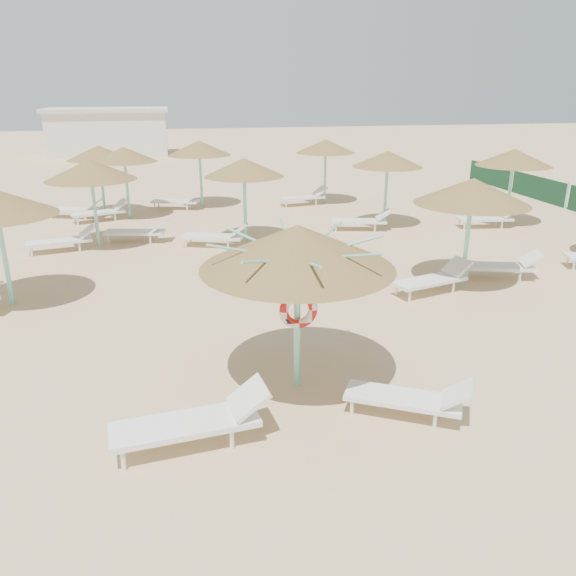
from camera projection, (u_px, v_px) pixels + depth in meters
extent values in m
plane|color=tan|center=(297.00, 390.00, 9.37)|extent=(120.00, 120.00, 0.00)
cylinder|color=#7CD8C6|center=(297.00, 321.00, 9.17)|extent=(0.11, 0.11, 2.33)
cone|color=brown|center=(298.00, 247.00, 8.73)|extent=(3.10, 3.10, 0.70)
cylinder|color=#7CD8C6|center=(297.00, 262.00, 8.82)|extent=(0.20, 0.20, 0.12)
cylinder|color=#7CD8C6|center=(341.00, 247.00, 8.88)|extent=(1.40, 0.04, 0.36)
cylinder|color=#7CD8C6|center=(321.00, 240.00, 9.31)|extent=(1.02, 1.02, 0.36)
cylinder|color=#7CD8C6|center=(288.00, 238.00, 9.41)|extent=(0.04, 1.40, 0.36)
cylinder|color=#7CD8C6|center=(261.00, 243.00, 9.12)|extent=(1.02, 1.02, 0.36)
cylinder|color=#7CD8C6|center=(252.00, 252.00, 8.61)|extent=(1.40, 0.04, 0.36)
cylinder|color=#7CD8C6|center=(271.00, 261.00, 8.19)|extent=(1.02, 1.02, 0.36)
cylinder|color=#7CD8C6|center=(308.00, 263.00, 8.09)|extent=(0.04, 1.40, 0.36)
cylinder|color=#7CD8C6|center=(338.00, 257.00, 8.38)|extent=(1.02, 1.02, 0.36)
torus|color=red|center=(298.00, 310.00, 8.99)|extent=(0.63, 0.15, 0.63)
cylinder|color=white|center=(123.00, 460.00, 7.38)|extent=(0.07, 0.07, 0.30)
cylinder|color=white|center=(121.00, 437.00, 7.87)|extent=(0.07, 0.07, 0.30)
cylinder|color=white|center=(232.00, 439.00, 7.82)|extent=(0.07, 0.07, 0.30)
cylinder|color=white|center=(223.00, 419.00, 8.30)|extent=(0.07, 0.07, 0.30)
cube|color=white|center=(185.00, 425.00, 7.82)|extent=(2.13, 0.92, 0.09)
cube|color=white|center=(249.00, 397.00, 8.00)|extent=(0.60, 0.71, 0.40)
cylinder|color=white|center=(352.00, 408.00, 8.63)|extent=(0.06, 0.06, 0.26)
cylinder|color=white|center=(358.00, 393.00, 9.04)|extent=(0.06, 0.06, 0.26)
cylinder|color=white|center=(435.00, 421.00, 8.28)|extent=(0.06, 0.06, 0.26)
cylinder|color=white|center=(437.00, 405.00, 8.69)|extent=(0.06, 0.06, 0.26)
cube|color=white|center=(403.00, 398.00, 8.57)|extent=(1.81, 1.35, 0.07)
cube|color=white|center=(457.00, 394.00, 8.28)|extent=(0.66, 0.70, 0.34)
cylinder|color=#7CD8C6|center=(5.00, 257.00, 12.67)|extent=(0.11, 0.11, 2.30)
cylinder|color=#7CD8C6|center=(95.00, 210.00, 17.34)|extent=(0.11, 0.11, 2.30)
cone|color=brown|center=(90.00, 170.00, 16.92)|extent=(2.73, 2.73, 0.61)
cylinder|color=#7CD8C6|center=(91.00, 178.00, 17.00)|extent=(0.20, 0.20, 0.12)
cylinder|color=white|center=(31.00, 252.00, 16.59)|extent=(0.06, 0.06, 0.28)
cylinder|color=white|center=(31.00, 248.00, 17.02)|extent=(0.06, 0.06, 0.28)
cylinder|color=white|center=(80.00, 247.00, 17.10)|extent=(0.06, 0.06, 0.28)
cylinder|color=white|center=(78.00, 243.00, 17.53)|extent=(0.06, 0.06, 0.28)
cube|color=white|center=(59.00, 241.00, 17.05)|extent=(1.99, 1.01, 0.08)
cube|color=white|center=(87.00, 231.00, 17.29)|extent=(0.60, 0.69, 0.36)
cylinder|color=white|center=(108.00, 239.00, 17.94)|extent=(0.06, 0.06, 0.28)
cylinder|color=white|center=(113.00, 236.00, 18.41)|extent=(0.06, 0.06, 0.28)
cylinder|color=white|center=(150.00, 240.00, 17.93)|extent=(0.06, 0.06, 0.28)
cylinder|color=white|center=(154.00, 236.00, 18.40)|extent=(0.06, 0.06, 0.28)
cube|color=white|center=(135.00, 232.00, 18.11)|extent=(1.99, 1.01, 0.08)
cube|color=white|center=(160.00, 225.00, 18.02)|extent=(0.60, 0.69, 0.36)
cylinder|color=#7CD8C6|center=(102.00, 185.00, 21.68)|extent=(0.11, 0.11, 2.30)
cone|color=brown|center=(98.00, 153.00, 21.26)|extent=(2.36, 2.36, 0.53)
cylinder|color=#7CD8C6|center=(99.00, 159.00, 21.34)|extent=(0.20, 0.20, 0.12)
cylinder|color=white|center=(51.00, 215.00, 21.28)|extent=(0.06, 0.06, 0.28)
cylinder|color=white|center=(57.00, 212.00, 21.75)|extent=(0.06, 0.06, 0.28)
cylinder|color=white|center=(85.00, 216.00, 21.17)|extent=(0.06, 0.06, 0.28)
cylinder|color=white|center=(91.00, 213.00, 21.64)|extent=(0.06, 0.06, 0.28)
cube|color=white|center=(73.00, 210.00, 21.39)|extent=(2.00, 1.13, 0.08)
cube|color=white|center=(94.00, 204.00, 21.24)|extent=(0.64, 0.71, 0.36)
cylinder|color=#7CD8C6|center=(245.00, 206.00, 17.87)|extent=(0.11, 0.11, 2.30)
cone|color=brown|center=(244.00, 167.00, 17.45)|extent=(2.50, 2.50, 0.56)
cylinder|color=#7CD8C6|center=(244.00, 175.00, 17.53)|extent=(0.20, 0.20, 0.12)
cylinder|color=white|center=(186.00, 243.00, 17.51)|extent=(0.06, 0.06, 0.28)
cylinder|color=white|center=(191.00, 239.00, 17.98)|extent=(0.06, 0.06, 0.28)
cylinder|color=white|center=(228.00, 245.00, 17.34)|extent=(0.06, 0.06, 0.28)
cylinder|color=white|center=(232.00, 241.00, 17.80)|extent=(0.06, 0.06, 0.28)
cube|color=white|center=(213.00, 237.00, 17.58)|extent=(2.00, 1.22, 0.08)
cube|color=white|center=(239.00, 230.00, 17.39)|extent=(0.66, 0.73, 0.36)
cylinder|color=#7CD8C6|center=(201.00, 178.00, 23.18)|extent=(0.11, 0.11, 2.30)
cone|color=brown|center=(199.00, 148.00, 22.76)|extent=(2.57, 2.57, 0.58)
cylinder|color=#7CD8C6|center=(200.00, 154.00, 22.84)|extent=(0.20, 0.20, 0.12)
cylinder|color=white|center=(155.00, 206.00, 22.80)|extent=(0.06, 0.06, 0.28)
cylinder|color=white|center=(159.00, 204.00, 23.27)|extent=(0.06, 0.06, 0.28)
cylinder|color=white|center=(187.00, 207.00, 22.66)|extent=(0.06, 0.06, 0.28)
cylinder|color=white|center=(190.00, 205.00, 23.12)|extent=(0.06, 0.06, 0.28)
cube|color=white|center=(175.00, 201.00, 22.89)|extent=(2.00, 1.18, 0.08)
cube|color=white|center=(195.00, 196.00, 22.72)|extent=(0.65, 0.72, 0.36)
cylinder|color=#7CD8C6|center=(467.00, 241.00, 13.92)|extent=(0.11, 0.11, 2.30)
cone|color=brown|center=(472.00, 191.00, 13.50)|extent=(2.77, 2.77, 0.62)
cylinder|color=#7CD8C6|center=(471.00, 201.00, 13.58)|extent=(0.20, 0.20, 0.12)
cylinder|color=white|center=(410.00, 296.00, 13.14)|extent=(0.06, 0.06, 0.28)
cylinder|color=white|center=(396.00, 290.00, 13.55)|extent=(0.06, 0.06, 0.28)
cylinder|color=white|center=(453.00, 287.00, 13.72)|extent=(0.06, 0.06, 0.28)
cylinder|color=white|center=(439.00, 281.00, 14.14)|extent=(0.06, 0.06, 0.28)
cube|color=white|center=(430.00, 281.00, 13.63)|extent=(2.00, 1.12, 0.08)
cube|color=white|center=(457.00, 266.00, 13.92)|extent=(0.63, 0.71, 0.36)
cylinder|color=white|center=(467.00, 275.00, 14.58)|extent=(0.06, 0.06, 0.28)
cylinder|color=white|center=(462.00, 269.00, 15.04)|extent=(0.06, 0.06, 0.28)
cylinder|color=white|center=(520.00, 277.00, 14.48)|extent=(0.06, 0.06, 0.28)
cylinder|color=white|center=(514.00, 271.00, 14.95)|extent=(0.06, 0.06, 0.28)
cube|color=white|center=(496.00, 267.00, 14.69)|extent=(2.00, 1.12, 0.08)
cube|color=white|center=(531.00, 258.00, 14.55)|extent=(0.63, 0.71, 0.36)
cylinder|color=#7CD8C6|center=(386.00, 194.00, 19.87)|extent=(0.11, 0.11, 2.30)
cone|color=brown|center=(388.00, 159.00, 19.45)|extent=(2.43, 2.43, 0.55)
cylinder|color=#7CD8C6|center=(387.00, 166.00, 19.53)|extent=(0.20, 0.20, 0.12)
cylinder|color=white|center=(336.00, 228.00, 19.42)|extent=(0.06, 0.06, 0.28)
cylinder|color=white|center=(335.00, 224.00, 19.89)|extent=(0.06, 0.06, 0.28)
cylinder|color=white|center=(375.00, 228.00, 19.39)|extent=(0.06, 0.06, 0.28)
cylinder|color=white|center=(373.00, 225.00, 19.86)|extent=(0.06, 0.06, 0.28)
cube|color=white|center=(359.00, 221.00, 19.58)|extent=(1.99, 1.03, 0.08)
cube|color=white|center=(383.00, 214.00, 19.47)|extent=(0.61, 0.69, 0.36)
cylinder|color=#7CD8C6|center=(325.00, 176.00, 23.91)|extent=(0.11, 0.11, 2.30)
cone|color=brown|center=(326.00, 146.00, 23.49)|extent=(2.49, 2.49, 0.56)
cylinder|color=#7CD8C6|center=(325.00, 152.00, 23.57)|extent=(0.20, 0.20, 0.12)
cylinder|color=white|center=(286.00, 204.00, 23.19)|extent=(0.06, 0.06, 0.28)
cylinder|color=white|center=(282.00, 202.00, 23.63)|extent=(0.06, 0.06, 0.28)
cylinder|color=white|center=(316.00, 202.00, 23.65)|extent=(0.06, 0.06, 0.28)
cylinder|color=white|center=(311.00, 200.00, 24.09)|extent=(0.06, 0.06, 0.28)
cube|color=white|center=(302.00, 198.00, 23.62)|extent=(1.98, 0.93, 0.08)
cube|color=white|center=(320.00, 191.00, 23.83)|extent=(0.58, 0.67, 0.36)
cylinder|color=white|center=(574.00, 265.00, 15.38)|extent=(0.06, 0.06, 0.28)
cylinder|color=white|center=(568.00, 260.00, 15.85)|extent=(0.06, 0.06, 0.28)
cylinder|color=#7CD8C6|center=(509.00, 192.00, 20.21)|extent=(0.11, 0.11, 2.30)
cone|color=brown|center=(514.00, 157.00, 19.79)|extent=(2.63, 2.63, 0.59)
cylinder|color=#7CD8C6|center=(513.00, 164.00, 19.87)|extent=(0.20, 0.20, 0.12)
cylinder|color=white|center=(465.00, 226.00, 19.70)|extent=(0.06, 0.06, 0.28)
cylinder|color=white|center=(460.00, 222.00, 20.17)|extent=(0.06, 0.06, 0.28)
cylinder|color=white|center=(502.00, 225.00, 19.78)|extent=(0.06, 0.06, 0.28)
cylinder|color=white|center=(496.00, 222.00, 20.25)|extent=(0.06, 0.06, 0.28)
cube|color=white|center=(485.00, 219.00, 19.92)|extent=(1.97, 0.88, 0.08)
cube|color=white|center=(509.00, 212.00, 19.89)|extent=(0.56, 0.66, 0.36)
cylinder|color=#7CD8C6|center=(127.00, 188.00, 21.12)|extent=(0.11, 0.11, 2.30)
cone|color=brown|center=(124.00, 154.00, 20.70)|extent=(2.41, 2.41, 0.54)
cylinder|color=#7CD8C6|center=(124.00, 161.00, 20.78)|extent=(0.20, 0.20, 0.12)
cylinder|color=white|center=(78.00, 221.00, 20.30)|extent=(0.06, 0.06, 0.28)
cylinder|color=white|center=(75.00, 219.00, 20.70)|extent=(0.06, 0.06, 0.28)
cylinder|color=white|center=(115.00, 217.00, 20.96)|extent=(0.06, 0.06, 0.28)
cylinder|color=white|center=(112.00, 215.00, 21.36)|extent=(0.06, 0.06, 0.28)
cube|color=white|center=(98.00, 213.00, 20.83)|extent=(2.00, 1.23, 0.08)
cube|color=white|center=(120.00, 204.00, 21.16)|extent=(0.66, 0.73, 0.36)
cube|color=silver|center=(109.00, 134.00, 39.95)|extent=(8.00, 4.00, 3.00)
cube|color=beige|center=(107.00, 110.00, 39.39)|extent=(8.40, 4.40, 0.25)
cube|color=#194D28|center=(538.00, 188.00, 24.73)|extent=(0.08, 3.80, 1.00)
cylinder|color=#7CD8C6|center=(567.00, 195.00, 22.96)|extent=(0.08, 0.08, 1.10)
cube|color=#194D28|center=(490.00, 175.00, 28.41)|extent=(0.08, 3.80, 1.00)
cylinder|color=#7CD8C6|center=(511.00, 180.00, 26.64)|extent=(0.08, 0.08, 1.10)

